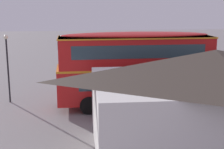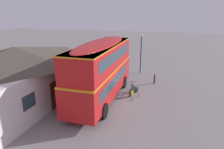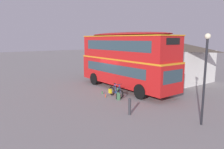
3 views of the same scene
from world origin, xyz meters
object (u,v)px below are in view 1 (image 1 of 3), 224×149
touring_bicycle (108,92)px  kerb_bollard (59,86)px  backpack_on_ground (98,93)px  water_bottle_green_metal (125,94)px  double_decker_bus (135,66)px  water_bottle_red_squeeze (111,93)px  street_lamp (7,61)px

touring_bicycle → kerb_bollard: bearing=-25.6°
kerb_bollard → backpack_on_ground: bearing=153.4°
water_bottle_green_metal → kerb_bollard: kerb_bollard is taller
double_decker_bus → water_bottle_red_squeeze: size_ratio=37.11×
double_decker_bus → backpack_on_ground: 4.09m
water_bottle_red_squeeze → street_lamp: size_ratio=0.06×
water_bottle_green_metal → water_bottle_red_squeeze: water_bottle_red_squeeze is taller
backpack_on_ground → kerb_bollard: size_ratio=0.55×
touring_bicycle → street_lamp: 7.15m
water_bottle_green_metal → water_bottle_red_squeeze: size_ratio=0.86×
water_bottle_green_metal → street_lamp: 8.42m
street_lamp → kerb_bollard: (-3.24, -1.94, -2.30)m
touring_bicycle → street_lamp: street_lamp is taller
touring_bicycle → double_decker_bus: bearing=123.2°
water_bottle_red_squeeze → kerb_bollard: (3.76, -0.98, 0.37)m
water_bottle_red_squeeze → kerb_bollard: bearing=-14.6°
double_decker_bus → street_lamp: double_decker_bus is taller
water_bottle_red_squeeze → kerb_bollard: 3.91m
street_lamp → kerb_bollard: 4.42m
double_decker_bus → kerb_bollard: size_ratio=10.12×
touring_bicycle → kerb_bollard: (3.48, -1.66, 0.13)m
water_bottle_green_metal → street_lamp: (7.95, 0.59, 2.70)m
backpack_on_ground → kerb_bollard: (2.74, -1.37, 0.23)m
touring_bicycle → water_bottle_green_metal: (-1.23, -0.32, -0.27)m
double_decker_bus → street_lamp: (8.17, -1.95, 0.16)m
backpack_on_ground → water_bottle_red_squeeze: bearing=-159.1°
touring_bicycle → water_bottle_red_squeeze: bearing=-112.7°
street_lamp → touring_bicycle: bearing=-177.7°
double_decker_bus → backpack_on_ground: size_ratio=18.52×
double_decker_bus → water_bottle_green_metal: bearing=-85.1°
water_bottle_red_squeeze → kerb_bollard: size_ratio=0.27×
touring_bicycle → street_lamp: (6.72, 0.27, 2.43)m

